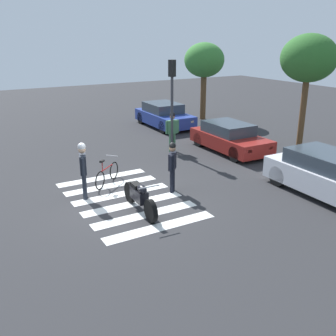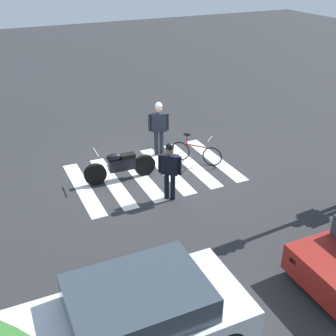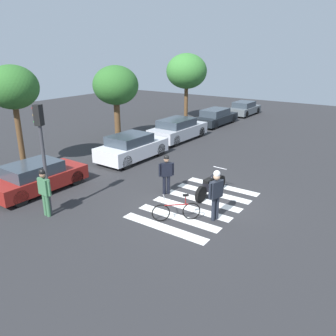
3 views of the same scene
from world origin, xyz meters
name	(u,v)px [view 1 (image 1 of 3)]	position (x,y,z in m)	size (l,w,h in m)	color
ground_plane	(127,199)	(0.00, 0.00, 0.00)	(60.00, 60.00, 0.00)	#2B2B2D
police_motorcycle	(140,197)	(1.05, -0.05, 0.47)	(2.23, 0.62, 1.05)	black
leaning_bicycle	(107,174)	(-1.55, -0.06, 0.37)	(1.20, 1.32, 0.99)	black
officer_on_foot	(172,164)	(0.18, 1.59, 0.98)	(0.52, 0.45, 1.72)	black
officer_by_motorcycle	(83,166)	(-0.72, -1.15, 1.09)	(0.67, 0.34, 1.87)	#1E232D
pedestrian_bystander	(172,129)	(-3.94, 4.02, 1.06)	(0.24, 0.68, 1.82)	#3F724C
crosswalk_stripes	(127,199)	(0.00, 0.00, 0.00)	(4.95, 3.35, 0.01)	silver
car_blue_hatchback	(164,115)	(-8.55, 6.20, 0.65)	(4.10, 1.95, 1.35)	black
car_maroon_wagon	(230,138)	(-2.70, 6.32, 0.62)	(4.07, 1.84, 1.28)	black
car_white_van	(328,175)	(2.98, 5.87, 0.69)	(4.23, 1.93, 1.43)	black
traffic_light_pole	(172,91)	(-3.86, 3.97, 2.73)	(0.30, 0.35, 4.05)	#38383D
street_tree_near	(204,61)	(-9.22, 9.37, 3.55)	(2.42, 2.42, 4.64)	brown
street_tree_mid	(309,59)	(-1.37, 9.37, 4.04)	(2.43, 2.43, 5.12)	brown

